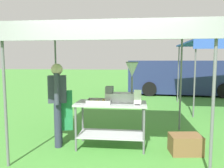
% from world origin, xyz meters
% --- Properties ---
extents(ground_plane, '(70.00, 70.00, 0.00)m').
position_xyz_m(ground_plane, '(0.00, 6.00, 0.00)').
color(ground_plane, '#478E38').
extents(stall_canopy, '(3.27, 2.38, 2.23)m').
position_xyz_m(stall_canopy, '(-0.10, 1.26, 2.15)').
color(stall_canopy, slate).
rests_on(stall_canopy, ground).
extents(donut_cart, '(1.34, 0.63, 0.87)m').
position_xyz_m(donut_cart, '(-0.10, 1.17, 0.64)').
color(donut_cart, '#B7B7BC').
rests_on(donut_cart, ground).
extents(donut_tray, '(0.45, 0.32, 0.07)m').
position_xyz_m(donut_tray, '(-0.31, 1.11, 0.89)').
color(donut_tray, '#B7B7BC').
rests_on(donut_tray, donut_cart).
extents(donut_fryer, '(0.62, 0.28, 0.77)m').
position_xyz_m(donut_fryer, '(0.13, 1.24, 1.14)').
color(donut_fryer, '#B7B7BC').
rests_on(donut_fryer, donut_cart).
extents(menu_sign, '(0.13, 0.05, 0.28)m').
position_xyz_m(menu_sign, '(0.40, 1.00, 0.99)').
color(menu_sign, black).
rests_on(menu_sign, donut_cart).
extents(vendor, '(0.47, 0.53, 1.61)m').
position_xyz_m(vendor, '(-1.13, 1.15, 0.90)').
color(vendor, '#2D3347').
rests_on(vendor, ground).
extents(supply_crate, '(0.59, 0.44, 0.34)m').
position_xyz_m(supply_crate, '(1.27, 1.02, 0.17)').
color(supply_crate, brown).
rests_on(supply_crate, ground).
extents(van_navy, '(5.56, 2.44, 1.69)m').
position_xyz_m(van_navy, '(2.78, 8.36, 0.88)').
color(van_navy, navy).
rests_on(van_navy, ground).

